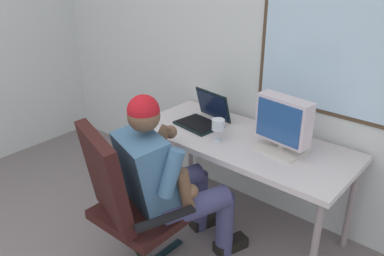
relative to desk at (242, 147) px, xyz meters
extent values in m
cube|color=silver|center=(-0.14, 0.40, 0.76)|extent=(4.62, 0.06, 2.83)
cube|color=#4C3828|center=(0.45, 0.36, 0.81)|extent=(1.12, 0.01, 1.12)
cube|color=silver|center=(0.45, 0.36, 0.81)|extent=(1.06, 0.02, 1.06)
cylinder|color=gray|center=(-0.71, -0.28, -0.32)|extent=(0.04, 0.04, 0.68)
cylinder|color=gray|center=(0.71, -0.28, -0.32)|extent=(0.04, 0.04, 0.68)
cylinder|color=gray|center=(-0.71, 0.28, -0.32)|extent=(0.04, 0.04, 0.68)
cylinder|color=gray|center=(0.71, 0.28, -0.32)|extent=(0.04, 0.04, 0.68)
cube|color=silver|center=(0.00, 0.00, 0.04)|extent=(1.55, 0.68, 0.04)
cube|color=black|center=(-0.35, -0.71, -0.65)|extent=(0.31, 0.14, 0.02)
cube|color=black|center=(-0.19, -0.61, -0.65)|extent=(0.05, 0.31, 0.02)
cylinder|color=#3F3F44|center=(-0.20, -0.76, -0.44)|extent=(0.05, 0.05, 0.40)
cube|color=black|center=(-0.20, -0.76, -0.22)|extent=(0.52, 0.52, 0.06)
cube|color=black|center=(-0.27, -0.98, 0.09)|extent=(0.52, 0.30, 0.57)
cube|color=black|center=(0.07, -0.85, -0.09)|extent=(0.16, 0.36, 0.02)
cube|color=black|center=(-0.46, -0.67, -0.09)|extent=(0.16, 0.36, 0.02)
cylinder|color=#424372|center=(0.03, -0.56, -0.19)|extent=(0.29, 0.50, 0.15)
cylinder|color=#424372|center=(0.11, -0.33, -0.42)|extent=(0.12, 0.12, 0.47)
cube|color=black|center=(0.13, -0.27, -0.62)|extent=(0.17, 0.26, 0.08)
cylinder|color=#424372|center=(-0.27, -0.45, -0.19)|extent=(0.29, 0.50, 0.15)
cylinder|color=#424372|center=(-0.20, -0.23, -0.42)|extent=(0.12, 0.12, 0.47)
cube|color=black|center=(-0.18, -0.17, -0.62)|extent=(0.17, 0.26, 0.08)
cube|color=#436B92|center=(-0.20, -0.73, 0.05)|extent=(0.46, 0.40, 0.51)
sphere|color=brown|center=(-0.20, -0.73, 0.42)|extent=(0.19, 0.19, 0.19)
sphere|color=#AF151E|center=(-0.20, -0.73, 0.45)|extent=(0.19, 0.19, 0.19)
cylinder|color=#436B92|center=(0.03, -0.76, 0.14)|extent=(0.14, 0.19, 0.29)
cylinder|color=brown|center=(0.06, -0.67, 0.00)|extent=(0.11, 0.14, 0.27)
sphere|color=brown|center=(0.07, -0.63, -0.02)|extent=(0.09, 0.09, 0.09)
cylinder|color=#436B92|center=(-0.39, -0.61, 0.14)|extent=(0.15, 0.23, 0.29)
cylinder|color=brown|center=(-0.34, -0.48, 0.10)|extent=(0.14, 0.21, 0.26)
sphere|color=brown|center=(-0.31, -0.39, 0.16)|extent=(0.09, 0.09, 0.09)
cube|color=beige|center=(0.29, 0.02, 0.07)|extent=(0.32, 0.27, 0.02)
cylinder|color=beige|center=(0.29, 0.02, 0.10)|extent=(0.04, 0.04, 0.05)
cube|color=silver|center=(0.29, 0.02, 0.28)|extent=(0.37, 0.16, 0.30)
cube|color=#264C8C|center=(0.28, -0.04, 0.28)|extent=(0.32, 0.05, 0.26)
cube|color=black|center=(-0.38, -0.02, 0.07)|extent=(0.35, 0.28, 0.02)
cube|color=black|center=(-0.38, -0.02, 0.08)|extent=(0.31, 0.25, 0.00)
cube|color=black|center=(-0.36, 0.13, 0.19)|extent=(0.33, 0.11, 0.22)
cube|color=#0F1933|center=(-0.36, 0.12, 0.18)|extent=(0.30, 0.10, 0.20)
cylinder|color=silver|center=(-0.12, -0.13, 0.06)|extent=(0.07, 0.07, 0.00)
cylinder|color=silver|center=(-0.12, -0.13, 0.10)|extent=(0.01, 0.01, 0.08)
cylinder|color=silver|center=(-0.12, -0.13, 0.18)|extent=(0.09, 0.09, 0.07)
cylinder|color=#59080D|center=(-0.12, -0.13, 0.15)|extent=(0.08, 0.08, 0.02)
camera|label=1|loc=(1.37, -2.16, 1.31)|focal=38.09mm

